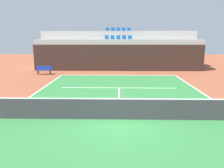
% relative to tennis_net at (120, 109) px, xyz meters
% --- Properties ---
extents(ground_plane, '(80.00, 80.00, 0.00)m').
position_rel_tennis_net_xyz_m(ground_plane, '(0.00, 0.00, -0.51)').
color(ground_plane, brown).
extents(court_surface, '(11.00, 24.00, 0.01)m').
position_rel_tennis_net_xyz_m(court_surface, '(0.00, 0.00, -0.50)').
color(court_surface, '#2D7238').
rests_on(court_surface, ground_plane).
extents(baseline_far, '(11.00, 0.10, 0.00)m').
position_rel_tennis_net_xyz_m(baseline_far, '(0.00, 11.95, -0.50)').
color(baseline_far, white).
rests_on(baseline_far, court_surface).
extents(service_line_far, '(8.26, 0.10, 0.00)m').
position_rel_tennis_net_xyz_m(service_line_far, '(0.00, 6.40, -0.50)').
color(service_line_far, white).
rests_on(service_line_far, court_surface).
extents(centre_service_line, '(0.10, 6.40, 0.00)m').
position_rel_tennis_net_xyz_m(centre_service_line, '(0.00, 3.20, -0.50)').
color(centre_service_line, white).
rests_on(centre_service_line, court_surface).
extents(back_wall, '(18.32, 0.30, 2.81)m').
position_rel_tennis_net_xyz_m(back_wall, '(0.00, 14.99, 0.90)').
color(back_wall, black).
rests_on(back_wall, ground_plane).
extents(stands_tier_lower, '(18.32, 2.40, 3.37)m').
position_rel_tennis_net_xyz_m(stands_tier_lower, '(0.00, 16.34, 1.18)').
color(stands_tier_lower, '#9E9E99').
rests_on(stands_tier_lower, ground_plane).
extents(stands_tier_upper, '(18.32, 2.40, 4.32)m').
position_rel_tennis_net_xyz_m(stands_tier_upper, '(0.00, 18.74, 1.65)').
color(stands_tier_upper, '#9E9E99').
rests_on(stands_tier_upper, ground_plane).
extents(seating_row_lower, '(3.07, 0.44, 0.44)m').
position_rel_tennis_net_xyz_m(seating_row_lower, '(0.00, 16.43, 2.99)').
color(seating_row_lower, '#145193').
rests_on(seating_row_lower, stands_tier_lower).
extents(seating_row_upper, '(3.07, 0.44, 0.44)m').
position_rel_tennis_net_xyz_m(seating_row_upper, '(0.00, 18.83, 3.94)').
color(seating_row_upper, '#145193').
rests_on(seating_row_upper, stands_tier_upper).
extents(tennis_net, '(11.08, 0.08, 1.07)m').
position_rel_tennis_net_xyz_m(tennis_net, '(0.00, 0.00, 0.00)').
color(tennis_net, black).
rests_on(tennis_net, court_surface).
extents(player_bench, '(1.50, 0.40, 0.85)m').
position_rel_tennis_net_xyz_m(player_bench, '(-7.28, 12.36, -0.00)').
color(player_bench, navy).
rests_on(player_bench, ground_plane).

